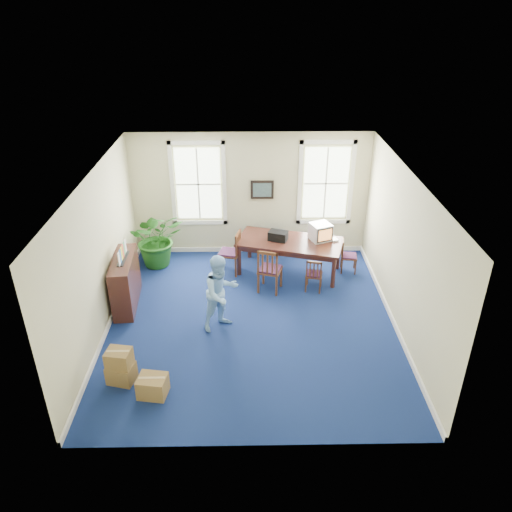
{
  "coord_description": "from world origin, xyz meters",
  "views": [
    {
      "loc": [
        -0.06,
        -8.64,
        6.2
      ],
      "look_at": [
        0.1,
        0.6,
        1.25
      ],
      "focal_mm": 35.0,
      "sensor_mm": 36.0,
      "label": 1
    }
  ],
  "objects_px": {
    "conference_table": "(289,256)",
    "crt_tv": "(320,232)",
    "credenza": "(125,281)",
    "cardboard_boxes": "(131,362)",
    "man": "(221,293)",
    "chair_near_left": "(270,269)",
    "potted_plant": "(157,238)"
  },
  "relations": [
    {
      "from": "conference_table",
      "to": "credenza",
      "type": "bearing_deg",
      "value": -143.45
    },
    {
      "from": "conference_table",
      "to": "potted_plant",
      "type": "relative_size",
      "value": 1.71
    },
    {
      "from": "man",
      "to": "cardboard_boxes",
      "type": "distance_m",
      "value": 2.22
    },
    {
      "from": "man",
      "to": "crt_tv",
      "type": "bearing_deg",
      "value": 8.92
    },
    {
      "from": "chair_near_left",
      "to": "conference_table",
      "type": "bearing_deg",
      "value": -103.21
    },
    {
      "from": "crt_tv",
      "to": "chair_near_left",
      "type": "relative_size",
      "value": 0.45
    },
    {
      "from": "man",
      "to": "credenza",
      "type": "bearing_deg",
      "value": 121.44
    },
    {
      "from": "credenza",
      "to": "chair_near_left",
      "type": "bearing_deg",
      "value": 5.53
    },
    {
      "from": "conference_table",
      "to": "man",
      "type": "bearing_deg",
      "value": -108.7
    },
    {
      "from": "potted_plant",
      "to": "man",
      "type": "bearing_deg",
      "value": -57.66
    },
    {
      "from": "chair_near_left",
      "to": "credenza",
      "type": "xyz_separation_m",
      "value": [
        -3.18,
        -0.54,
        0.03
      ]
    },
    {
      "from": "man",
      "to": "chair_near_left",
      "type": "bearing_deg",
      "value": 16.94
    },
    {
      "from": "crt_tv",
      "to": "cardboard_boxes",
      "type": "distance_m",
      "value": 5.48
    },
    {
      "from": "conference_table",
      "to": "man",
      "type": "distance_m",
      "value": 2.77
    },
    {
      "from": "crt_tv",
      "to": "potted_plant",
      "type": "distance_m",
      "value": 4.04
    },
    {
      "from": "conference_table",
      "to": "chair_near_left",
      "type": "bearing_deg",
      "value": -104.98
    },
    {
      "from": "credenza",
      "to": "cardboard_boxes",
      "type": "relative_size",
      "value": 1.21
    },
    {
      "from": "conference_table",
      "to": "credenza",
      "type": "distance_m",
      "value": 3.95
    },
    {
      "from": "cardboard_boxes",
      "to": "crt_tv",
      "type": "bearing_deg",
      "value": 45.02
    },
    {
      "from": "man",
      "to": "potted_plant",
      "type": "relative_size",
      "value": 1.12
    },
    {
      "from": "conference_table",
      "to": "credenza",
      "type": "height_order",
      "value": "credenza"
    },
    {
      "from": "conference_table",
      "to": "chair_near_left",
      "type": "xyz_separation_m",
      "value": [
        -0.51,
        -0.85,
        0.13
      ]
    },
    {
      "from": "conference_table",
      "to": "crt_tv",
      "type": "relative_size",
      "value": 5.01
    },
    {
      "from": "conference_table",
      "to": "crt_tv",
      "type": "xyz_separation_m",
      "value": [
        0.74,
        0.06,
        0.63
      ]
    },
    {
      "from": "man",
      "to": "credenza",
      "type": "height_order",
      "value": "man"
    },
    {
      "from": "cardboard_boxes",
      "to": "potted_plant",
      "type": "bearing_deg",
      "value": 92.24
    },
    {
      "from": "man",
      "to": "cardboard_boxes",
      "type": "bearing_deg",
      "value": -171.55
    },
    {
      "from": "conference_table",
      "to": "man",
      "type": "height_order",
      "value": "man"
    },
    {
      "from": "conference_table",
      "to": "crt_tv",
      "type": "bearing_deg",
      "value": 20.38
    },
    {
      "from": "credenza",
      "to": "cardboard_boxes",
      "type": "bearing_deg",
      "value": -80.35
    },
    {
      "from": "conference_table",
      "to": "crt_tv",
      "type": "height_order",
      "value": "crt_tv"
    },
    {
      "from": "chair_near_left",
      "to": "man",
      "type": "xyz_separation_m",
      "value": [
        -1.05,
        -1.41,
        0.26
      ]
    }
  ]
}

